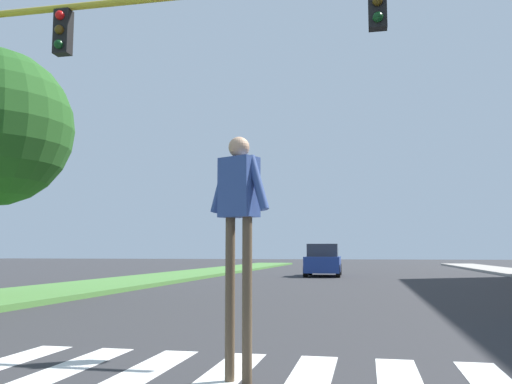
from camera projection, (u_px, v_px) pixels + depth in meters
The scene contains 6 objects.
ground_plane at pixel (355, 279), 26.21m from camera, with size 140.00×140.00×0.00m, color #2D2D30.
crosswalk at pixel (311, 376), 5.61m from camera, with size 7.65×2.20×0.01m.
median_strip at pixel (166, 277), 26.06m from camera, with size 3.67×64.00×0.15m, color #477A38.
traffic_light_gantry at pixel (63, 71), 9.28m from camera, with size 9.81×0.30×6.00m.
pedestrian_performer at pixel (239, 216), 5.52m from camera, with size 0.71×0.39×2.49m.
sedan_midblock at pixel (323, 261), 28.94m from camera, with size 1.97×4.10×1.72m.
Camera 1 is at (0.60, 3.05, 1.30)m, focal length 37.78 mm.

